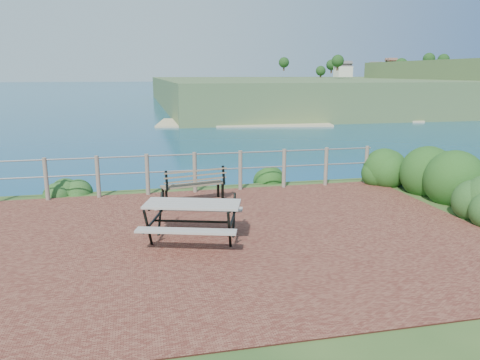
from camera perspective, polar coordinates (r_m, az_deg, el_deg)
The scene contains 9 objects.
ground at distance 8.52m, azimuth -2.64°, elevation -7.09°, with size 10.00×7.00×0.12m, color maroon.
ocean at distance 207.91m, azimuth -12.38°, elevation 11.89°, with size 1200.00×1200.00×0.00m, color #136576.
safety_railing at distance 11.56m, azimuth -5.53°, elevation 1.20°, with size 9.40×0.10×1.00m.
picnic_table at distance 8.23m, azimuth -5.77°, elevation -4.59°, with size 1.77×1.38×0.69m.
park_bench at distance 10.70m, azimuth -5.76°, elevation 0.08°, with size 1.50×0.67×0.82m.
shrub_right_front at distance 12.29m, azimuth 22.94°, elevation -1.81°, with size 1.51×1.51×2.14m, color #224816.
shrub_right_edge at distance 13.06m, azimuth 16.93°, elevation -0.51°, with size 1.15×1.15×1.63m, color #224816.
shrub_lip_west at distance 12.36m, azimuth -20.21°, elevation -1.50°, with size 0.79×0.79×0.54m, color #204B1C.
shrub_lip_east at distance 13.00m, azimuth 4.01°, elevation -0.04°, with size 0.88×0.88×0.66m, color #224816.
Camera 1 is at (-1.35, -7.89, 2.92)m, focal length 35.00 mm.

